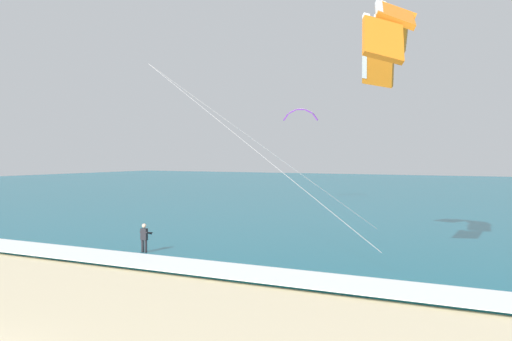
% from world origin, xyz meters
% --- Properties ---
extents(sea, '(200.00, 120.00, 0.20)m').
position_xyz_m(sea, '(0.00, 71.94, 0.10)').
color(sea, '#146075').
rests_on(sea, ground).
extents(surf_foam, '(200.00, 2.98, 0.04)m').
position_xyz_m(surf_foam, '(0.00, 12.94, 0.22)').
color(surf_foam, white).
rests_on(surf_foam, sea).
extents(surfboard, '(0.57, 1.43, 0.09)m').
position_xyz_m(surfboard, '(-4.95, 14.89, 0.03)').
color(surfboard, white).
rests_on(surfboard, ground).
extents(kitesurfer, '(0.55, 0.55, 1.69)m').
position_xyz_m(kitesurfer, '(-4.95, 14.91, 0.94)').
color(kitesurfer, '#232328').
rests_on(kitesurfer, ground).
extents(kite_primary, '(13.50, 9.18, 11.11)m').
position_xyz_m(kite_primary, '(6.59, 18.64, 10.88)').
color(kite_primary, orange).
extents(kite_distant, '(3.58, 2.01, 1.29)m').
position_xyz_m(kite_distant, '(-10.21, 46.47, 9.50)').
color(kite_distant, purple).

